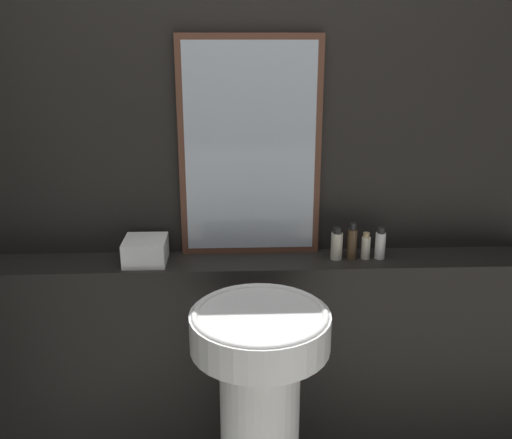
# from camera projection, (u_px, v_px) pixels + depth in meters

# --- Properties ---
(wall_back) EXTENTS (8.00, 0.06, 2.50)m
(wall_back) POSITION_uv_depth(u_px,v_px,m) (239.00, 166.00, 2.34)
(wall_back) COLOR black
(wall_back) RESTS_ON ground_plane
(vanity_counter) EXTENTS (2.46, 0.22, 0.89)m
(vanity_counter) POSITION_uv_depth(u_px,v_px,m) (241.00, 357.00, 2.45)
(vanity_counter) COLOR black
(vanity_counter) RESTS_ON ground_plane
(pedestal_sink) EXTENTS (0.48, 0.48, 0.88)m
(pedestal_sink) POSITION_uv_depth(u_px,v_px,m) (260.00, 399.00, 2.02)
(pedestal_sink) COLOR white
(pedestal_sink) RESTS_ON ground_plane
(mirror) EXTENTS (0.57, 0.03, 0.88)m
(mirror) POSITION_uv_depth(u_px,v_px,m) (250.00, 149.00, 2.27)
(mirror) COLOR #563323
(mirror) RESTS_ON vanity_counter
(towel_stack) EXTENTS (0.17, 0.18, 0.10)m
(towel_stack) POSITION_uv_depth(u_px,v_px,m) (146.00, 250.00, 2.28)
(towel_stack) COLOR white
(towel_stack) RESTS_ON vanity_counter
(shampoo_bottle) EXTENTS (0.05, 0.05, 0.14)m
(shampoo_bottle) POSITION_uv_depth(u_px,v_px,m) (337.00, 244.00, 2.31)
(shampoo_bottle) COLOR beige
(shampoo_bottle) RESTS_ON vanity_counter
(conditioner_bottle) EXTENTS (0.04, 0.04, 0.15)m
(conditioner_bottle) POSITION_uv_depth(u_px,v_px,m) (352.00, 242.00, 2.31)
(conditioner_bottle) COLOR #4C3823
(conditioner_bottle) RESTS_ON vanity_counter
(lotion_bottle) EXTENTS (0.04, 0.04, 0.11)m
(lotion_bottle) POSITION_uv_depth(u_px,v_px,m) (366.00, 247.00, 2.32)
(lotion_bottle) COLOR beige
(lotion_bottle) RESTS_ON vanity_counter
(body_wash_bottle) EXTENTS (0.04, 0.04, 0.13)m
(body_wash_bottle) POSITION_uv_depth(u_px,v_px,m) (380.00, 244.00, 2.32)
(body_wash_bottle) COLOR white
(body_wash_bottle) RESTS_ON vanity_counter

